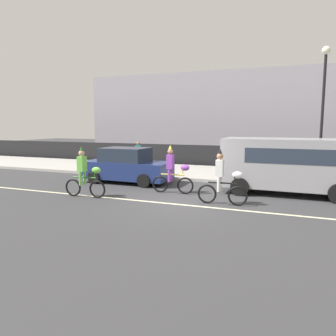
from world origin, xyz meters
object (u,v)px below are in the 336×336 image
object	(u,v)px
parade_cyclist_lime	(85,175)
parked_van_grey	(291,162)
pedestrian_onlooker	(138,155)
street_lamp_post	(323,95)
parked_car_navy	(127,166)
parade_cyclist_purple	(173,172)
parade_cyclist_zebra	(223,180)

from	to	relation	value
parade_cyclist_lime	parked_van_grey	distance (m)	7.93
pedestrian_onlooker	street_lamp_post	bearing A→B (deg)	-3.51
parked_car_navy	street_lamp_post	world-z (taller)	street_lamp_post
parade_cyclist_lime	pedestrian_onlooker	distance (m)	6.34
parade_cyclist_purple	parked_car_navy	bearing A→B (deg)	152.98
parade_cyclist_purple	parade_cyclist_zebra	world-z (taller)	same
parade_cyclist_purple	pedestrian_onlooker	size ratio (longest dim) A/B	1.19
parade_cyclist_lime	parade_cyclist_purple	size ratio (longest dim) A/B	1.00
parked_van_grey	parked_car_navy	distance (m)	7.22
pedestrian_onlooker	parked_car_navy	bearing A→B (deg)	-73.50
parade_cyclist_zebra	street_lamp_post	distance (m)	6.68
parade_cyclist_zebra	pedestrian_onlooker	xyz separation A→B (m)	(-5.98, 5.50, 0.17)
parade_cyclist_zebra	street_lamp_post	bearing A→B (deg)	56.75
parade_cyclist_zebra	pedestrian_onlooker	size ratio (longest dim) A/B	1.19
parade_cyclist_lime	street_lamp_post	size ratio (longest dim) A/B	0.33
parade_cyclist_lime	parked_van_grey	world-z (taller)	parked_van_grey
parade_cyclist_lime	parked_car_navy	xyz separation A→B (m)	(-0.06, 3.35, -0.06)
pedestrian_onlooker	parade_cyclist_lime	bearing A→B (deg)	-81.62
parade_cyclist_zebra	parked_van_grey	world-z (taller)	parked_van_grey
parked_car_navy	parade_cyclist_zebra	bearing A→B (deg)	-26.69
parked_car_navy	street_lamp_post	distance (m)	9.25
parade_cyclist_purple	pedestrian_onlooker	world-z (taller)	parade_cyclist_purple
parade_cyclist_purple	parade_cyclist_zebra	bearing A→B (deg)	-26.26
parked_van_grey	pedestrian_onlooker	xyz separation A→B (m)	(-8.07, 2.86, -0.27)
parked_van_grey	parade_cyclist_purple	bearing A→B (deg)	-160.49
parked_car_navy	street_lamp_post	xyz separation A→B (m)	(8.35, 2.36, 3.21)
parked_car_navy	pedestrian_onlooker	bearing A→B (deg)	106.50
parked_van_grey	parked_car_navy	bearing A→B (deg)	-179.49
parked_van_grey	pedestrian_onlooker	bearing A→B (deg)	160.49
parade_cyclist_lime	street_lamp_post	bearing A→B (deg)	34.51
parade_cyclist_lime	pedestrian_onlooker	world-z (taller)	parade_cyclist_lime
street_lamp_post	parked_van_grey	bearing A→B (deg)	-116.54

